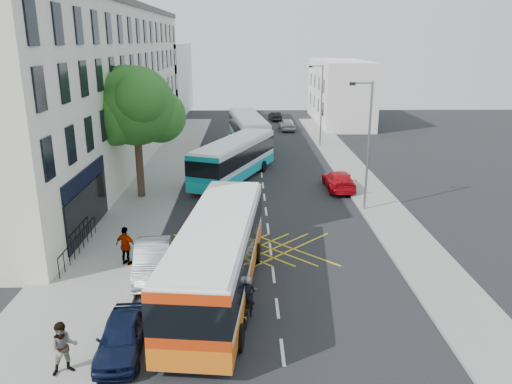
{
  "coord_description": "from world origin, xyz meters",
  "views": [
    {
      "loc": [
        -1.22,
        -18.07,
        10.49
      ],
      "look_at": [
        -0.7,
        9.07,
        2.2
      ],
      "focal_mm": 35.0,
      "sensor_mm": 36.0,
      "label": 1
    }
  ],
  "objects_px": {
    "red_hatchback": "(339,180)",
    "bus_mid": "(234,159)",
    "street_tree": "(135,107)",
    "lamp_near": "(367,140)",
    "lamp_far": "(321,101)",
    "distant_car_grey": "(253,123)",
    "pedestrian_near": "(64,348)",
    "parked_car_blue": "(122,336)",
    "distant_car_dark": "(275,116)",
    "parked_car_silver": "(152,260)",
    "bus_near": "(218,256)",
    "distant_car_silver": "(287,124)",
    "bus_far": "(248,131)",
    "pedestrian_far": "(126,246)",
    "motorbike": "(248,299)"
  },
  "relations": [
    {
      "from": "bus_far",
      "to": "red_hatchback",
      "type": "bearing_deg",
      "value": -73.53
    },
    {
      "from": "parked_car_blue",
      "to": "distant_car_silver",
      "type": "bearing_deg",
      "value": 75.03
    },
    {
      "from": "street_tree",
      "to": "parked_car_silver",
      "type": "xyz_separation_m",
      "value": [
        2.91,
        -11.86,
        -5.54
      ]
    },
    {
      "from": "parked_car_blue",
      "to": "lamp_far",
      "type": "bearing_deg",
      "value": 68.08
    },
    {
      "from": "bus_near",
      "to": "red_hatchback",
      "type": "xyz_separation_m",
      "value": [
        7.95,
        15.56,
        -1.09
      ]
    },
    {
      "from": "bus_near",
      "to": "red_hatchback",
      "type": "bearing_deg",
      "value": 69.05
    },
    {
      "from": "distant_car_grey",
      "to": "red_hatchback",
      "type": "bearing_deg",
      "value": -83.11
    },
    {
      "from": "motorbike",
      "to": "parked_car_silver",
      "type": "height_order",
      "value": "motorbike"
    },
    {
      "from": "parked_car_silver",
      "to": "pedestrian_far",
      "type": "distance_m",
      "value": 1.7
    },
    {
      "from": "bus_far",
      "to": "pedestrian_far",
      "type": "distance_m",
      "value": 28.27
    },
    {
      "from": "lamp_near",
      "to": "bus_near",
      "type": "bearing_deg",
      "value": -128.88
    },
    {
      "from": "street_tree",
      "to": "bus_mid",
      "type": "bearing_deg",
      "value": 36.86
    },
    {
      "from": "distant_car_grey",
      "to": "distant_car_silver",
      "type": "bearing_deg",
      "value": -25.96
    },
    {
      "from": "distant_car_dark",
      "to": "red_hatchback",
      "type": "bearing_deg",
      "value": 87.28
    },
    {
      "from": "parked_car_silver",
      "to": "distant_car_dark",
      "type": "bearing_deg",
      "value": 72.94
    },
    {
      "from": "distant_car_dark",
      "to": "distant_car_silver",
      "type": "bearing_deg",
      "value": 89.96
    },
    {
      "from": "distant_car_grey",
      "to": "distant_car_silver",
      "type": "xyz_separation_m",
      "value": [
        4.12,
        -1.52,
        0.07
      ]
    },
    {
      "from": "street_tree",
      "to": "lamp_near",
      "type": "relative_size",
      "value": 1.1
    },
    {
      "from": "bus_mid",
      "to": "distant_car_dark",
      "type": "height_order",
      "value": "bus_mid"
    },
    {
      "from": "bus_near",
      "to": "parked_car_silver",
      "type": "bearing_deg",
      "value": 156.02
    },
    {
      "from": "lamp_far",
      "to": "street_tree",
      "type": "bearing_deg",
      "value": -130.81
    },
    {
      "from": "lamp_near",
      "to": "pedestrian_far",
      "type": "distance_m",
      "value": 15.82
    },
    {
      "from": "red_hatchback",
      "to": "distant_car_grey",
      "type": "bearing_deg",
      "value": -78.0
    },
    {
      "from": "bus_mid",
      "to": "bus_far",
      "type": "height_order",
      "value": "bus_far"
    },
    {
      "from": "lamp_far",
      "to": "pedestrian_near",
      "type": "xyz_separation_m",
      "value": [
        -13.3,
        -36.17,
        -3.56
      ]
    },
    {
      "from": "lamp_far",
      "to": "distant_car_grey",
      "type": "bearing_deg",
      "value": 120.21
    },
    {
      "from": "distant_car_dark",
      "to": "pedestrian_near",
      "type": "xyz_separation_m",
      "value": [
        -9.77,
        -53.68,
        0.47
      ]
    },
    {
      "from": "lamp_far",
      "to": "distant_car_grey",
      "type": "height_order",
      "value": "lamp_far"
    },
    {
      "from": "parked_car_blue",
      "to": "distant_car_silver",
      "type": "height_order",
      "value": "distant_car_silver"
    },
    {
      "from": "bus_near",
      "to": "bus_mid",
      "type": "distance_m",
      "value": 18.44
    },
    {
      "from": "bus_mid",
      "to": "red_hatchback",
      "type": "distance_m",
      "value": 8.25
    },
    {
      "from": "bus_far",
      "to": "lamp_near",
      "type": "bearing_deg",
      "value": -77.15
    },
    {
      "from": "parked_car_blue",
      "to": "distant_car_dark",
      "type": "xyz_separation_m",
      "value": [
        8.26,
        52.39,
        -0.06
      ]
    },
    {
      "from": "bus_mid",
      "to": "pedestrian_near",
      "type": "relative_size",
      "value": 6.24
    },
    {
      "from": "lamp_near",
      "to": "pedestrian_near",
      "type": "xyz_separation_m",
      "value": [
        -13.3,
        -16.17,
        -3.56
      ]
    },
    {
      "from": "red_hatchback",
      "to": "bus_mid",
      "type": "bearing_deg",
      "value": -21.18
    },
    {
      "from": "bus_near",
      "to": "distant_car_grey",
      "type": "xyz_separation_m",
      "value": [
        2.01,
        42.1,
        -1.12
      ]
    },
    {
      "from": "parked_car_blue",
      "to": "distant_car_silver",
      "type": "distance_m",
      "value": 45.7
    },
    {
      "from": "bus_mid",
      "to": "pedestrian_near",
      "type": "distance_m",
      "value": 24.41
    },
    {
      "from": "bus_far",
      "to": "bus_mid",
      "type": "bearing_deg",
      "value": -102.78
    },
    {
      "from": "lamp_far",
      "to": "bus_mid",
      "type": "bearing_deg",
      "value": -124.26
    },
    {
      "from": "bus_near",
      "to": "bus_mid",
      "type": "relative_size",
      "value": 1.08
    },
    {
      "from": "lamp_near",
      "to": "distant_car_dark",
      "type": "bearing_deg",
      "value": 95.38
    },
    {
      "from": "motorbike",
      "to": "red_hatchback",
      "type": "bearing_deg",
      "value": 77.82
    },
    {
      "from": "street_tree",
      "to": "pedestrian_far",
      "type": "distance_m",
      "value": 12.22
    },
    {
      "from": "parked_car_silver",
      "to": "bus_near",
      "type": "bearing_deg",
      "value": -37.03
    },
    {
      "from": "pedestrian_far",
      "to": "distant_car_silver",
      "type": "bearing_deg",
      "value": -83.44
    },
    {
      "from": "street_tree",
      "to": "motorbike",
      "type": "xyz_separation_m",
      "value": [
        7.29,
        -15.75,
        -5.42
      ]
    },
    {
      "from": "red_hatchback",
      "to": "bus_far",
      "type": "bearing_deg",
      "value": -66.75
    },
    {
      "from": "lamp_far",
      "to": "bus_near",
      "type": "xyz_separation_m",
      "value": [
        -8.64,
        -30.72,
        -2.84
      ]
    }
  ]
}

